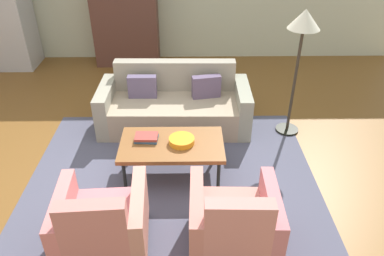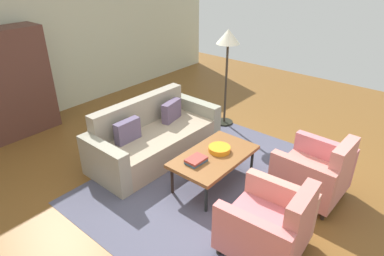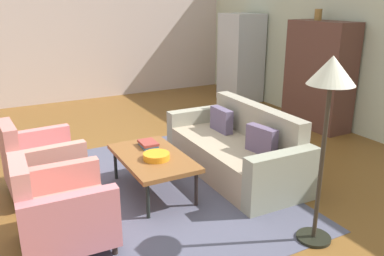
{
  "view_description": "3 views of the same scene",
  "coord_description": "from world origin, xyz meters",
  "views": [
    {
      "loc": [
        0.45,
        -3.53,
        2.91
      ],
      "look_at": [
        0.5,
        0.21,
        0.52
      ],
      "focal_mm": 34.89,
      "sensor_mm": 36.0,
      "label": 1
    },
    {
      "loc": [
        -2.82,
        -2.19,
        2.81
      ],
      "look_at": [
        0.27,
        0.39,
        0.71
      ],
      "focal_mm": 31.31,
      "sensor_mm": 36.0,
      "label": 2
    },
    {
      "loc": [
        4.17,
        -1.58,
        2.17
      ],
      "look_at": [
        0.48,
        0.39,
        0.78
      ],
      "focal_mm": 37.16,
      "sensor_mm": 36.0,
      "label": 3
    }
  ],
  "objects": [
    {
      "name": "armchair_right",
      "position": [
        0.86,
        -1.17,
        0.34
      ],
      "size": [
        0.82,
        0.82,
        0.88
      ],
      "rotation": [
        0.0,
        0.0,
        -0.03
      ],
      "color": "#302D15",
      "rests_on": "ground"
    },
    {
      "name": "book_stack",
      "position": [
        -0.04,
        0.07,
        0.48
      ],
      "size": [
        0.28,
        0.2,
        0.06
      ],
      "color": "#345F85",
      "rests_on": "coffee_table"
    },
    {
      "name": "floor_lamp",
      "position": [
        1.87,
        0.95,
        1.44
      ],
      "size": [
        0.4,
        0.4,
        1.72
      ],
      "color": "black",
      "rests_on": "ground"
    },
    {
      "name": "ground_plane",
      "position": [
        0.0,
        0.0,
        0.0
      ],
      "size": [
        11.07,
        11.07,
        0.0
      ],
      "primitive_type": "plane",
      "color": "brown"
    },
    {
      "name": "coffee_table",
      "position": [
        0.26,
        -0.0,
        0.41
      ],
      "size": [
        1.2,
        0.7,
        0.45
      ],
      "color": "black",
      "rests_on": "ground"
    },
    {
      "name": "wall_back",
      "position": [
        0.0,
        3.83,
        1.4
      ],
      "size": [
        9.23,
        0.12,
        2.8
      ],
      "primitive_type": "cube",
      "color": "beige",
      "rests_on": "ground"
    },
    {
      "name": "armchair_left",
      "position": [
        -0.34,
        -1.17,
        0.34
      ],
      "size": [
        0.85,
        0.85,
        0.88
      ],
      "rotation": [
        0.0,
        0.0,
        0.06
      ],
      "color": "#29251E",
      "rests_on": "ground"
    },
    {
      "name": "cabinet",
      "position": [
        -0.71,
        3.49,
        0.9
      ],
      "size": [
        1.2,
        0.51,
        1.8
      ],
      "color": "brown",
      "rests_on": "ground"
    },
    {
      "name": "couch",
      "position": [
        0.26,
        1.18,
        0.29
      ],
      "size": [
        2.11,
        0.93,
        0.86
      ],
      "rotation": [
        0.0,
        0.0,
        3.13
      ],
      "color": "tan",
      "rests_on": "ground"
    },
    {
      "name": "fruit_bowl",
      "position": [
        0.38,
        -0.0,
        0.48
      ],
      "size": [
        0.3,
        0.3,
        0.07
      ],
      "primitive_type": "cylinder",
      "color": "orange",
      "rests_on": "coffee_table"
    },
    {
      "name": "area_rug",
      "position": [
        0.26,
        0.05,
        0.0
      ],
      "size": [
        3.4,
        2.6,
        0.01
      ],
      "primitive_type": "cube",
      "color": "#4E4F62",
      "rests_on": "ground"
    }
  ]
}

